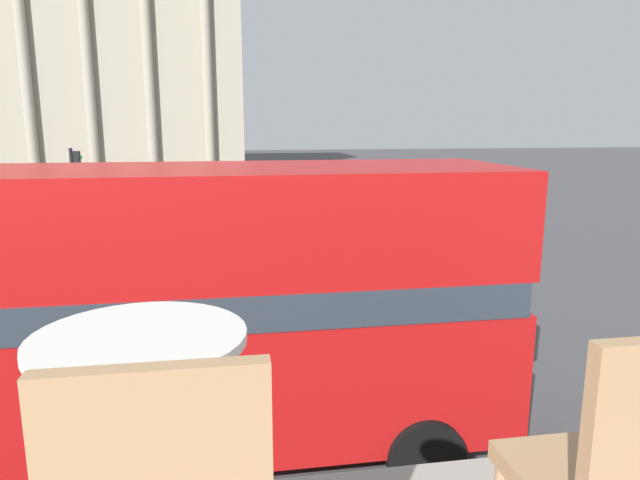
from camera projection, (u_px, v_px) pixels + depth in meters
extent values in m
cylinder|color=black|center=(375.00, 373.00, 9.79)|extent=(1.03, 0.22, 1.03)
cylinder|color=black|center=(426.00, 457.00, 7.34)|extent=(1.03, 0.22, 1.03)
cube|color=#B71414|center=(122.00, 371.00, 7.76)|extent=(10.61, 2.53, 1.82)
cube|color=#2D3842|center=(116.00, 291.00, 7.53)|extent=(10.40, 2.55, 0.45)
cube|color=#B71414|center=(111.00, 223.00, 7.34)|extent=(10.61, 2.53, 1.38)
cylinder|color=#2D2D30|center=(147.00, 455.00, 1.66)|extent=(0.07, 0.07, 0.68)
cylinder|color=silver|center=(139.00, 340.00, 1.59)|extent=(0.60, 0.60, 0.03)
cube|color=#A87F56|center=(157.00, 479.00, 0.99)|extent=(0.40, 0.04, 0.42)
cube|color=#A39984|center=(76.00, 68.00, 53.65)|extent=(30.75, 12.48, 19.55)
cylinder|color=#A39984|center=(26.00, 79.00, 47.09)|extent=(0.90, 0.90, 16.62)
cylinder|color=#A39984|center=(88.00, 79.00, 47.88)|extent=(0.90, 0.90, 16.62)
cylinder|color=#A39984|center=(149.00, 80.00, 48.67)|extent=(0.90, 0.90, 16.62)
cylinder|color=#A39984|center=(207.00, 81.00, 49.45)|extent=(0.90, 0.90, 16.62)
cylinder|color=black|center=(402.00, 259.00, 12.64)|extent=(0.12, 0.12, 3.55)
cube|color=black|center=(412.00, 199.00, 12.40)|extent=(0.20, 0.24, 0.70)
sphere|color=green|center=(417.00, 192.00, 12.39)|extent=(0.14, 0.14, 0.14)
cylinder|color=black|center=(75.00, 205.00, 19.63)|extent=(0.12, 0.12, 3.90)
cube|color=black|center=(77.00, 161.00, 19.36)|extent=(0.20, 0.24, 0.70)
sphere|color=green|center=(80.00, 157.00, 19.34)|extent=(0.14, 0.14, 0.14)
cylinder|color=black|center=(168.00, 228.00, 24.41)|extent=(0.60, 0.18, 0.60)
cylinder|color=black|center=(164.00, 236.00, 22.72)|extent=(0.60, 0.18, 0.60)
cylinder|color=black|center=(99.00, 230.00, 23.97)|extent=(0.60, 0.18, 0.60)
cylinder|color=black|center=(90.00, 238.00, 22.28)|extent=(0.60, 0.18, 0.60)
cube|color=silver|center=(130.00, 226.00, 23.29)|extent=(4.20, 1.75, 0.55)
cube|color=#2D3842|center=(124.00, 214.00, 23.15)|extent=(1.89, 1.61, 0.50)
cylinder|color=#282B33|center=(43.00, 330.00, 12.15)|extent=(0.14, 0.14, 0.81)
cylinder|color=#282B33|center=(52.00, 329.00, 12.18)|extent=(0.14, 0.14, 0.81)
cylinder|color=#284799|center=(44.00, 297.00, 12.02)|extent=(0.32, 0.32, 0.64)
sphere|color=tan|center=(42.00, 278.00, 11.93)|extent=(0.22, 0.22, 0.22)
cylinder|color=#282B33|center=(334.00, 193.00, 35.74)|extent=(0.14, 0.14, 0.77)
cylinder|color=#282B33|center=(337.00, 193.00, 35.77)|extent=(0.14, 0.14, 0.77)
cylinder|color=silver|center=(335.00, 182.00, 35.62)|extent=(0.32, 0.32, 0.61)
sphere|color=tan|center=(335.00, 176.00, 35.54)|extent=(0.21, 0.21, 0.21)
cylinder|color=#282B33|center=(363.00, 193.00, 35.76)|extent=(0.14, 0.14, 0.87)
cylinder|color=#282B33|center=(366.00, 192.00, 35.79)|extent=(0.14, 0.14, 0.87)
cylinder|color=#606638|center=(365.00, 180.00, 35.61)|extent=(0.32, 0.32, 0.69)
sphere|color=tan|center=(365.00, 173.00, 35.52)|extent=(0.24, 0.24, 0.24)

